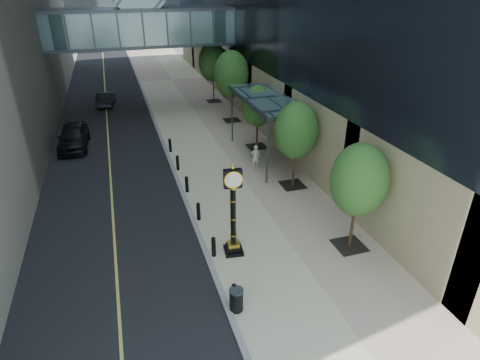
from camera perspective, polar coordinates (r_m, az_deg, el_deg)
name	(u,v)px	position (r m, az deg, el deg)	size (l,w,h in m)	color
ground	(308,308)	(16.46, 9.72, -17.49)	(320.00, 320.00, 0.00)	gray
road	(105,85)	(51.51, -18.69, 12.74)	(8.00, 180.00, 0.02)	black
sidewalk	(172,80)	(51.97, -9.67, 13.88)	(8.00, 180.00, 0.06)	beige
curb	(139,82)	(51.58, -14.17, 13.37)	(0.25, 180.00, 0.07)	gray
skywalk	(141,25)	(38.52, -13.91, 20.67)	(17.00, 4.20, 5.80)	slate
entrance_canopy	(266,100)	(27.00, 3.77, 11.33)	(3.00, 8.00, 4.38)	#383F44
bollard_row	(192,198)	(22.35, -6.79, -2.51)	(0.20, 16.20, 0.90)	black
street_trees	(251,93)	(30.38, 1.51, 12.30)	(2.93, 28.67, 6.02)	black
street_clock	(233,217)	(17.73, -0.98, -5.28)	(0.92, 0.92, 4.41)	black
trash_bin	(236,300)	(15.80, -0.53, -16.75)	(0.52, 0.52, 0.90)	black
pedestrian	(255,157)	(26.38, 2.21, 3.34)	(0.60, 0.39, 1.64)	beige
car_near	(73,137)	(32.27, -22.63, 5.72)	(2.01, 5.00, 1.70)	black
car_far	(106,99)	(42.50, -18.53, 10.93)	(1.43, 4.11, 1.35)	black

